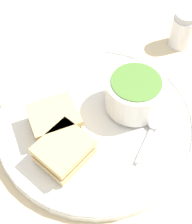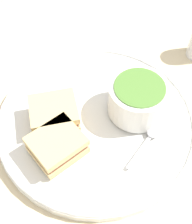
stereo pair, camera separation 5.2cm
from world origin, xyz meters
TOP-DOWN VIEW (x-y plane):
  - ground_plane at (0.00, 0.00)m, footprint 2.40×2.40m
  - plate at (0.00, 0.00)m, footprint 0.34×0.34m
  - soup_bowl at (-0.03, 0.07)m, footprint 0.10×0.10m
  - spoon at (0.02, 0.10)m, footprint 0.10×0.06m
  - sandwich_half_near at (0.02, -0.07)m, footprint 0.09×0.10m
  - sandwich_half_far at (0.07, -0.05)m, footprint 0.10×0.10m

SIDE VIEW (x-z plane):
  - ground_plane at x=0.00m, z-range 0.00..0.00m
  - plate at x=0.00m, z-range 0.00..0.02m
  - spoon at x=0.02m, z-range 0.02..0.03m
  - sandwich_half_near at x=0.02m, z-range 0.02..0.06m
  - sandwich_half_far at x=0.07m, z-range 0.02..0.06m
  - soup_bowl at x=-0.03m, z-range 0.02..0.08m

